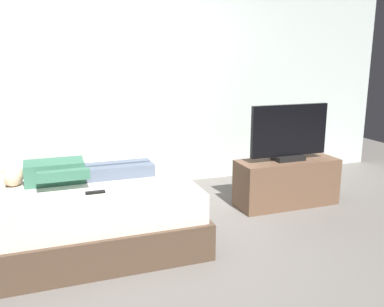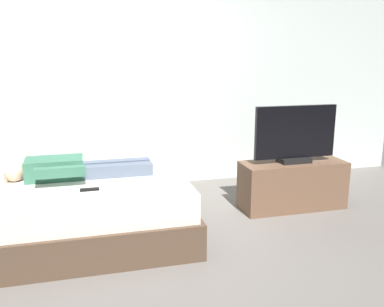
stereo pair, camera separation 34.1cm
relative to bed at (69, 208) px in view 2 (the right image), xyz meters
The scene contains 7 objects.
ground_plane 0.95m from the bed, 34.98° to the right, with size 10.00×10.00×0.00m, color slate.
back_wall 2.12m from the bed, 50.17° to the left, with size 6.40×0.10×2.80m, color silver.
bed is the anchor object (origin of this frame).
person 0.36m from the bed, 13.02° to the right, with size 1.26×0.46×0.18m.
remote 0.53m from the bed, 66.37° to the right, with size 0.15×0.04×0.02m, color black.
tv_stand 2.26m from the bed, ahead, with size 1.10×0.40×0.50m, color brown.
tv 2.32m from the bed, ahead, with size 0.88×0.20×0.59m.
Camera 2 is at (-0.59, -3.15, 1.59)m, focal length 39.10 mm.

